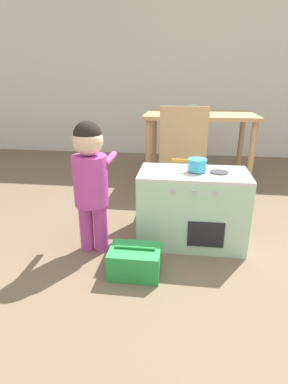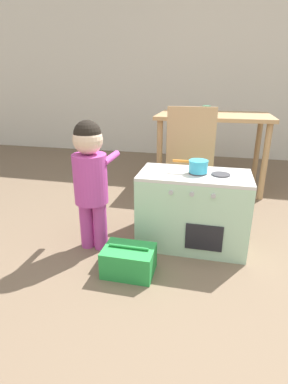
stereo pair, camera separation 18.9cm
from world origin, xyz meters
The scene contains 9 objects.
ground_plane centered at (0.00, 0.00, 0.00)m, with size 16.00×16.00×0.00m, color brown.
wall_back centered at (0.00, 3.57, 1.30)m, with size 10.00×0.06×2.60m.
play_kitchen centered at (-0.13, 0.92, 0.26)m, with size 0.71×0.39×0.52m.
toy_pot centered at (-0.12, 0.92, 0.56)m, with size 0.23×0.12×0.08m.
child_figure centered at (-0.77, 0.73, 0.53)m, with size 0.24×0.36×0.85m.
toy_basket centered at (-0.46, 0.50, 0.08)m, with size 0.29×0.21×0.18m.
dining_table centered at (-0.05, 2.21, 0.64)m, with size 1.10×0.71×0.75m.
dining_chair_near centered at (-0.21, 1.54, 0.48)m, with size 0.38×0.38×0.88m.
cup_on_table centered at (-0.12, 2.04, 0.80)m, with size 0.08×0.08×0.09m.
Camera 1 is at (-0.21, -0.97, 1.08)m, focal length 28.00 mm.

